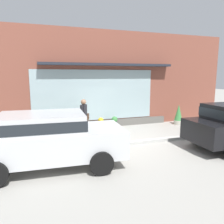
# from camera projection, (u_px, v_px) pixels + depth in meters

# --- Properties ---
(ground_plane) EXTENTS (60.00, 60.00, 0.00)m
(ground_plane) POSITION_uv_depth(u_px,v_px,m) (132.00, 143.00, 8.76)
(ground_plane) COLOR #9E9B93
(curb_strip) EXTENTS (14.00, 0.24, 0.12)m
(curb_strip) POSITION_uv_depth(u_px,v_px,m) (134.00, 143.00, 8.56)
(curb_strip) COLOR #B2B2AD
(curb_strip) RESTS_ON ground_plane
(storefront) EXTENTS (14.00, 0.81, 4.91)m
(storefront) POSITION_uv_depth(u_px,v_px,m) (107.00, 80.00, 11.32)
(storefront) COLOR brown
(storefront) RESTS_ON ground_plane
(fire_hydrant) EXTENTS (0.40, 0.36, 0.92)m
(fire_hydrant) POSITION_uv_depth(u_px,v_px,m) (101.00, 129.00, 9.21)
(fire_hydrant) COLOR gold
(fire_hydrant) RESTS_ON ground_plane
(pedestrian_with_handbag) EXTENTS (0.45, 0.52, 1.68)m
(pedestrian_with_handbag) POSITION_uv_depth(u_px,v_px,m) (84.00, 116.00, 9.30)
(pedestrian_with_handbag) COLOR #333847
(pedestrian_with_handbag) RESTS_ON ground_plane
(parked_car_silver) EXTENTS (4.36, 2.17, 1.61)m
(parked_car_silver) POSITION_uv_depth(u_px,v_px,m) (48.00, 137.00, 6.27)
(parked_car_silver) COLOR silver
(parked_car_silver) RESTS_ON ground_plane
(potted_plant_window_center) EXTENTS (0.48, 0.48, 1.10)m
(potted_plant_window_center) POSITION_uv_depth(u_px,v_px,m) (178.00, 115.00, 11.94)
(potted_plant_window_center) COLOR #B7B2A3
(potted_plant_window_center) RESTS_ON ground_plane
(potted_plant_by_entrance) EXTENTS (0.42, 0.42, 0.71)m
(potted_plant_by_entrance) POSITION_uv_depth(u_px,v_px,m) (33.00, 127.00, 9.74)
(potted_plant_by_entrance) COLOR #B7B2A3
(potted_plant_by_entrance) RESTS_ON ground_plane
(potted_plant_doorstep) EXTENTS (0.41, 0.41, 0.91)m
(potted_plant_doorstep) POSITION_uv_depth(u_px,v_px,m) (62.00, 123.00, 10.30)
(potted_plant_doorstep) COLOR #33473D
(potted_plant_doorstep) RESTS_ON ground_plane
(potted_plant_window_right) EXTENTS (0.31, 0.31, 0.64)m
(potted_plant_window_right) POSITION_uv_depth(u_px,v_px,m) (115.00, 122.00, 10.95)
(potted_plant_window_right) COLOR #4C4C51
(potted_plant_window_right) RESTS_ON ground_plane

